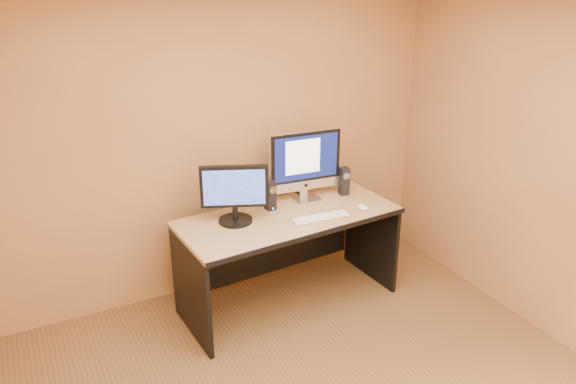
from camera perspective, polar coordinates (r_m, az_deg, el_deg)
name	(u,v)px	position (r m, az deg, el deg)	size (l,w,h in m)	color
walls	(344,248)	(2.97, 5.69, -5.67)	(4.00, 4.00, 2.60)	#AA7B44
desk	(289,260)	(4.66, 0.07, -6.89)	(1.76, 0.77, 0.81)	tan
imac	(307,166)	(4.65, 1.90, 2.68)	(0.63, 0.23, 0.60)	silver
second_monitor	(235,194)	(4.29, -5.45, -0.23)	(0.53, 0.26, 0.46)	black
speaker_left	(270,195)	(4.53, -1.82, -0.35)	(0.07, 0.08, 0.24)	black
speaker_right	(344,181)	(4.85, 5.71, 1.11)	(0.07, 0.08, 0.24)	black
keyboard	(322,217)	(4.42, 3.44, -2.59)	(0.47, 0.13, 0.02)	silver
mouse	(363,207)	(4.60, 7.58, -1.54)	(0.06, 0.11, 0.04)	white
cable_a	(308,195)	(4.85, 2.01, -0.26)	(0.01, 0.01, 0.24)	black
cable_b	(301,196)	(4.81, 1.28, -0.44)	(0.01, 0.01, 0.20)	black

